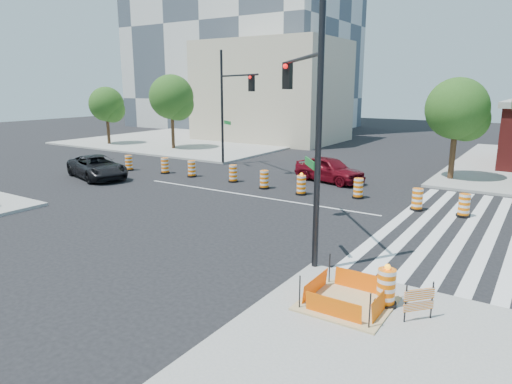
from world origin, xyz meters
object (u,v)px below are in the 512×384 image
Objects in this scene: signal_pole_nw at (231,98)px; red_coupe at (329,169)px; signal_pole_se at (306,105)px; dark_suv at (97,167)px.

red_coupe is at bearing 27.59° from signal_pole_nw.
red_coupe is 0.56× the size of signal_pole_nw.
signal_pole_se is (4.11, -11.36, 4.27)m from red_coupe.
signal_pole_se reaches higher than red_coupe.
red_coupe is 8.66m from signal_pole_nw.
dark_suv is at bearing -91.65° from signal_pole_nw.
red_coupe reaches higher than dark_suv.
signal_pole_nw is at bearing 5.12° from signal_pole_se.
red_coupe is 12.82m from signal_pole_se.
signal_pole_se is at bearing -145.32° from red_coupe.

